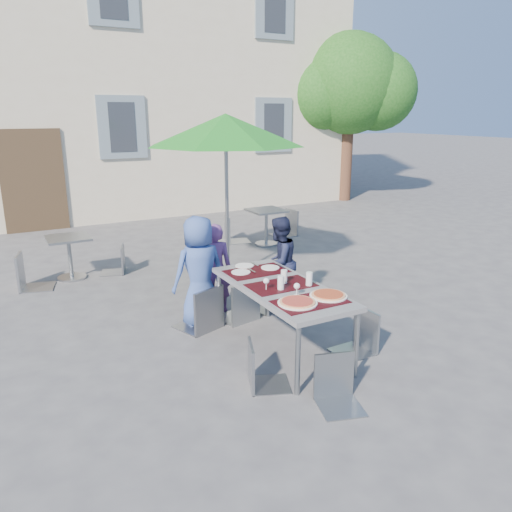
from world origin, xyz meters
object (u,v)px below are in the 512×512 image
child_2 (279,262)px  bg_chair_r_0 (116,244)px  bg_chair_r_1 (288,207)px  dining_table (281,290)px  pizza_near_right (328,295)px  chair_0 (202,282)px  child_1 (215,268)px  cafe_table_1 (266,221)px  chair_2 (272,269)px  bg_chair_l_0 (25,249)px  pizza_near_left (297,302)px  chair_3 (261,340)px  chair_4 (361,307)px  child_0 (199,271)px  cafe_table_0 (69,252)px  chair_5 (339,353)px  patio_umbrella (226,132)px  chair_1 (241,277)px  bg_chair_l_1 (232,213)px

child_2 → bg_chair_r_0: 2.94m
bg_chair_r_1 → dining_table: bearing=-122.8°
pizza_near_right → chair_0: 1.62m
child_1 → cafe_table_1: (2.28, 2.67, -0.12)m
dining_table → chair_2: size_ratio=1.89×
chair_0 → bg_chair_l_0: bearing=123.5°
pizza_near_left → bg_chair_l_0: (-2.11, 4.01, -0.16)m
bg_chair_r_0 → child_2: bearing=-57.8°
chair_3 → bg_chair_r_1: (3.49, 5.11, 0.12)m
chair_0 → chair_4: (1.29, -1.33, -0.09)m
child_2 → bg_chair_l_0: bearing=-62.8°
child_2 → chair_0: 1.23m
child_0 → cafe_table_0: child_0 is taller
chair_2 → chair_5: size_ratio=1.15×
chair_3 → cafe_table_0: bearing=104.0°
chair_2 → bg_chair_l_0: size_ratio=0.95×
child_2 → chair_2: (-0.17, -0.10, -0.04)m
child_1 → chair_0: 0.59m
chair_4 → chair_5: chair_4 is taller
chair_3 → bg_chair_r_0: bg_chair_r_0 is taller
bg_chair_r_0 → bg_chair_r_1: size_ratio=0.82×
chair_2 → pizza_near_right: bearing=-99.2°
pizza_near_left → child_0: bearing=102.3°
chair_4 → chair_5: 1.10m
chair_5 → pizza_near_left: bearing=93.9°
chair_3 → patio_umbrella: patio_umbrella is taller
child_1 → child_2: 0.86m
child_2 → pizza_near_left: bearing=40.5°
chair_2 → chair_5: 2.27m
chair_2 → cafe_table_1: (1.61, 2.98, -0.11)m
dining_table → child_1: 1.36m
chair_3 → chair_1: bearing=70.0°
dining_table → chair_2: (0.49, 1.04, -0.12)m
pizza_near_left → child_2: size_ratio=0.32×
chair_1 → dining_table: bearing=-88.4°
cafe_table_0 → cafe_table_1: size_ratio=0.96×
bg_chair_r_0 → chair_2: bearing=-61.5°
chair_1 → cafe_table_1: chair_1 is taller
child_0 → child_1: size_ratio=1.15×
dining_table → pizza_near_left: (-0.14, -0.54, 0.07)m
pizza_near_right → chair_5: chair_5 is taller
chair_2 → chair_4: chair_2 is taller
chair_0 → chair_4: size_ratio=1.16×
child_2 → bg_chair_l_1: size_ratio=1.19×
dining_table → patio_umbrella: bearing=77.7°
pizza_near_right → chair_0: size_ratio=0.37×
child_2 → child_1: bearing=-38.2°
chair_1 → bg_chair_r_1: (2.95, 3.62, 0.03)m
dining_table → cafe_table_1: 4.55m
child_2 → chair_0: size_ratio=1.19×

